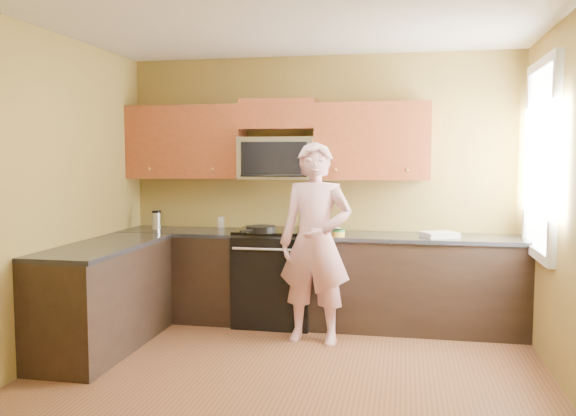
% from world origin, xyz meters
% --- Properties ---
extents(floor, '(4.00, 4.00, 0.00)m').
position_xyz_m(floor, '(0.00, 0.00, 0.00)').
color(floor, brown).
rests_on(floor, ground).
extents(ceiling, '(4.00, 4.00, 0.00)m').
position_xyz_m(ceiling, '(0.00, 0.00, 2.70)').
color(ceiling, white).
rests_on(ceiling, ground).
extents(wall_back, '(4.00, 0.00, 4.00)m').
position_xyz_m(wall_back, '(0.00, 2.00, 1.35)').
color(wall_back, olive).
rests_on(wall_back, ground).
extents(wall_front, '(4.00, 0.00, 4.00)m').
position_xyz_m(wall_front, '(0.00, -2.00, 1.35)').
color(wall_front, olive).
rests_on(wall_front, ground).
extents(wall_left, '(0.00, 4.00, 4.00)m').
position_xyz_m(wall_left, '(-2.00, 0.00, 1.35)').
color(wall_left, olive).
rests_on(wall_left, ground).
extents(cabinet_back_run, '(4.00, 0.60, 0.88)m').
position_xyz_m(cabinet_back_run, '(0.00, 1.70, 0.44)').
color(cabinet_back_run, black).
rests_on(cabinet_back_run, floor).
extents(cabinet_left_run, '(0.60, 1.60, 0.88)m').
position_xyz_m(cabinet_left_run, '(-1.70, 0.60, 0.44)').
color(cabinet_left_run, black).
rests_on(cabinet_left_run, floor).
extents(countertop_back, '(4.00, 0.62, 0.04)m').
position_xyz_m(countertop_back, '(0.00, 1.69, 0.90)').
color(countertop_back, black).
rests_on(countertop_back, cabinet_back_run).
extents(countertop_left, '(0.62, 1.60, 0.04)m').
position_xyz_m(countertop_left, '(-1.69, 0.60, 0.90)').
color(countertop_left, black).
rests_on(countertop_left, cabinet_left_run).
extents(stove, '(0.76, 0.65, 0.95)m').
position_xyz_m(stove, '(-0.40, 1.68, 0.47)').
color(stove, black).
rests_on(stove, floor).
extents(microwave, '(0.76, 0.40, 0.42)m').
position_xyz_m(microwave, '(-0.40, 1.80, 1.45)').
color(microwave, silver).
rests_on(microwave, wall_back).
extents(upper_cab_left, '(1.22, 0.33, 0.75)m').
position_xyz_m(upper_cab_left, '(-1.39, 1.83, 1.45)').
color(upper_cab_left, brown).
rests_on(upper_cab_left, wall_back).
extents(upper_cab_right, '(1.12, 0.33, 0.75)m').
position_xyz_m(upper_cab_right, '(0.54, 1.83, 1.45)').
color(upper_cab_right, brown).
rests_on(upper_cab_right, wall_back).
extents(upper_cab_over_mw, '(0.76, 0.33, 0.30)m').
position_xyz_m(upper_cab_over_mw, '(-0.40, 1.83, 2.10)').
color(upper_cab_over_mw, brown).
rests_on(upper_cab_over_mw, wall_back).
extents(window, '(0.06, 1.06, 1.66)m').
position_xyz_m(window, '(1.98, 1.20, 1.65)').
color(window, white).
rests_on(window, wall_right).
extents(woman, '(0.70, 0.50, 1.81)m').
position_xyz_m(woman, '(0.08, 1.15, 0.90)').
color(woman, pink).
rests_on(woman, floor).
extents(frying_pan, '(0.45, 0.58, 0.07)m').
position_xyz_m(frying_pan, '(-0.49, 1.42, 0.95)').
color(frying_pan, black).
rests_on(frying_pan, stove).
extents(butter_tub, '(0.15, 0.15, 0.09)m').
position_xyz_m(butter_tub, '(0.25, 1.48, 0.92)').
color(butter_tub, yellow).
rests_on(butter_tub, countertop_back).
extents(toast_slice, '(0.14, 0.14, 0.01)m').
position_xyz_m(toast_slice, '(0.22, 1.53, 0.93)').
color(toast_slice, '#B27F47').
rests_on(toast_slice, countertop_back).
extents(napkin_a, '(0.13, 0.13, 0.06)m').
position_xyz_m(napkin_a, '(0.14, 1.56, 0.95)').
color(napkin_a, silver).
rests_on(napkin_a, countertop_back).
extents(napkin_b, '(0.13, 0.14, 0.07)m').
position_xyz_m(napkin_b, '(0.20, 1.71, 0.95)').
color(napkin_b, silver).
rests_on(napkin_b, countertop_back).
extents(dish_towel, '(0.37, 0.34, 0.05)m').
position_xyz_m(dish_towel, '(1.19, 1.61, 0.95)').
color(dish_towel, white).
rests_on(dish_towel, countertop_back).
extents(travel_mug, '(0.11, 0.11, 0.20)m').
position_xyz_m(travel_mug, '(-1.67, 1.69, 0.92)').
color(travel_mug, silver).
rests_on(travel_mug, countertop_back).
extents(glass_c, '(0.09, 0.09, 0.12)m').
position_xyz_m(glass_c, '(-1.04, 1.91, 0.98)').
color(glass_c, silver).
rests_on(glass_c, countertop_back).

